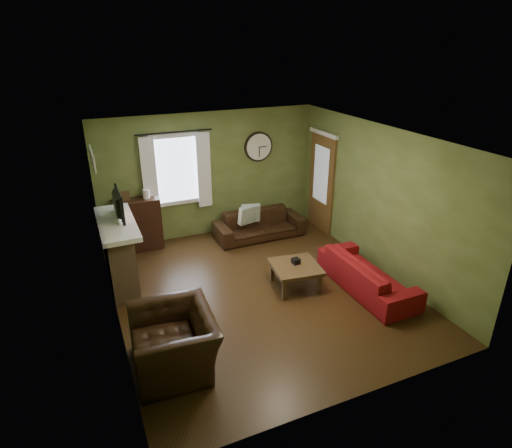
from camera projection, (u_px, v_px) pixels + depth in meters
name	position (u px, v px, depth m)	size (l,w,h in m)	color
floor	(260.00, 290.00, 7.24)	(4.60, 5.20, 0.00)	#372310
ceiling	(261.00, 138.00, 6.20)	(4.60, 5.20, 0.00)	white
wall_left	(108.00, 246.00, 5.88)	(0.00, 5.20, 2.60)	#5C6B32
wall_right	(379.00, 200.00, 7.56)	(0.00, 5.20, 2.60)	#5C6B32
wall_back	(210.00, 175.00, 8.91)	(4.60, 0.00, 2.60)	#5C6B32
wall_front	(360.00, 308.00, 4.54)	(4.60, 0.00, 2.60)	#5C6B32
fireplace	(119.00, 256.00, 7.22)	(0.40, 1.40, 1.10)	#967959
firebox	(132.00, 266.00, 7.39)	(0.04, 0.60, 0.55)	black
mantel	(116.00, 223.00, 7.00)	(0.58, 1.60, 0.08)	white
tv	(115.00, 208.00, 7.04)	(0.60, 0.08, 0.35)	black
tv_screen	(119.00, 204.00, 7.05)	(0.02, 0.62, 0.36)	#994C3F
medallion_left	(94.00, 164.00, 6.18)	(0.28, 0.28, 0.03)	white
medallion_mid	(92.00, 158.00, 6.47)	(0.28, 0.28, 0.03)	white
medallion_right	(91.00, 153.00, 6.77)	(0.28, 0.28, 0.03)	white
window_pane	(176.00, 170.00, 8.55)	(1.00, 0.02, 1.30)	silver
curtain_rod	(174.00, 132.00, 8.16)	(0.03, 0.03, 1.50)	black
curtain_left	(150.00, 177.00, 8.29)	(0.28, 0.04, 1.55)	white
curtain_right	(204.00, 170.00, 8.69)	(0.28, 0.04, 1.55)	white
wall_clock	(259.00, 147.00, 9.06)	(0.64, 0.06, 0.64)	white
door	(321.00, 183.00, 9.21)	(0.05, 0.90, 2.10)	brown
bookshelf	(138.00, 225.00, 8.46)	(0.89, 0.38, 1.06)	black
book	(139.00, 198.00, 8.59)	(0.17, 0.23, 0.02)	#4B351E
sofa_brown	(259.00, 225.00, 9.10)	(1.88, 0.74, 0.55)	black
pillow_left	(251.00, 213.00, 8.97)	(0.39, 0.12, 0.39)	#909F8E
pillow_right	(247.00, 215.00, 8.87)	(0.39, 0.12, 0.39)	#909F8E
sofa_red	(367.00, 274.00, 7.18)	(1.96, 0.76, 0.57)	maroon
armchair	(174.00, 342.00, 5.44)	(1.17, 1.02, 0.76)	black
coffee_table	(295.00, 276.00, 7.27)	(0.78, 0.78, 0.41)	#4B351E
tissue_box	(296.00, 264.00, 7.25)	(0.12, 0.12, 0.09)	black
wine_glass_a	(121.00, 228.00, 6.48)	(0.07, 0.07, 0.19)	white
wine_glass_b	(120.00, 225.00, 6.60)	(0.07, 0.07, 0.19)	white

